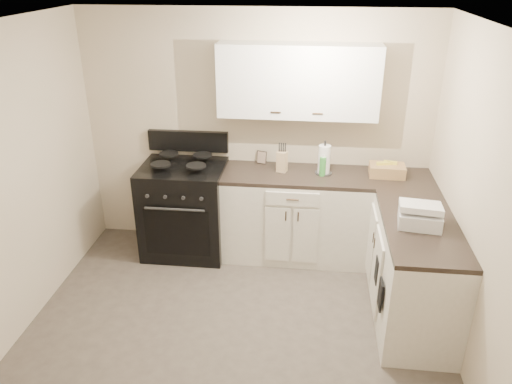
# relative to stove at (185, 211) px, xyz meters

# --- Properties ---
(floor) EXTENTS (3.60, 3.60, 0.00)m
(floor) POSITION_rel_stove_xyz_m (0.72, -1.48, -0.46)
(floor) COLOR #473F38
(floor) RESTS_ON ground
(ceiling) EXTENTS (3.60, 3.60, 0.00)m
(ceiling) POSITION_rel_stove_xyz_m (0.72, -1.48, 2.04)
(ceiling) COLOR white
(ceiling) RESTS_ON wall_back
(wall_back) EXTENTS (3.60, 0.00, 3.60)m
(wall_back) POSITION_rel_stove_xyz_m (0.72, 0.32, 0.79)
(wall_back) COLOR beige
(wall_back) RESTS_ON ground
(wall_right) EXTENTS (0.00, 3.60, 3.60)m
(wall_right) POSITION_rel_stove_xyz_m (2.52, -1.48, 0.79)
(wall_right) COLOR beige
(wall_right) RESTS_ON ground
(base_cabinets_back) EXTENTS (1.55, 0.60, 0.90)m
(base_cabinets_back) POSITION_rel_stove_xyz_m (1.15, 0.02, -0.01)
(base_cabinets_back) COLOR silver
(base_cabinets_back) RESTS_ON floor
(base_cabinets_right) EXTENTS (0.60, 1.90, 0.90)m
(base_cabinets_right) POSITION_rel_stove_xyz_m (2.22, -0.63, -0.01)
(base_cabinets_right) COLOR silver
(base_cabinets_right) RESTS_ON floor
(countertop_back) EXTENTS (1.55, 0.60, 0.04)m
(countertop_back) POSITION_rel_stove_xyz_m (1.15, 0.02, 0.46)
(countertop_back) COLOR black
(countertop_back) RESTS_ON base_cabinets_back
(countertop_right) EXTENTS (0.60, 1.90, 0.04)m
(countertop_right) POSITION_rel_stove_xyz_m (2.22, -0.63, 0.46)
(countertop_right) COLOR black
(countertop_right) RESTS_ON base_cabinets_right
(upper_cabinets) EXTENTS (1.55, 0.30, 0.70)m
(upper_cabinets) POSITION_rel_stove_xyz_m (1.15, 0.18, 1.38)
(upper_cabinets) COLOR white
(upper_cabinets) RESTS_ON wall_back
(stove) EXTENTS (0.86, 0.73, 1.04)m
(stove) POSITION_rel_stove_xyz_m (0.00, 0.00, 0.00)
(stove) COLOR black
(stove) RESTS_ON floor
(knife_block) EXTENTS (0.12, 0.11, 0.21)m
(knife_block) POSITION_rel_stove_xyz_m (1.02, 0.07, 0.59)
(knife_block) COLOR tan
(knife_block) RESTS_ON countertop_back
(paper_towel) EXTENTS (0.15, 0.15, 0.30)m
(paper_towel) POSITION_rel_stove_xyz_m (1.44, 0.06, 0.63)
(paper_towel) COLOR white
(paper_towel) RESTS_ON countertop_back
(soap_bottle) EXTENTS (0.07, 0.07, 0.19)m
(soap_bottle) POSITION_rel_stove_xyz_m (1.42, 0.00, 0.58)
(soap_bottle) COLOR green
(soap_bottle) RESTS_ON countertop_back
(picture_frame) EXTENTS (0.11, 0.06, 0.13)m
(picture_frame) POSITION_rel_stove_xyz_m (0.79, 0.27, 0.55)
(picture_frame) COLOR black
(picture_frame) RESTS_ON countertop_back
(wicker_basket) EXTENTS (0.35, 0.24, 0.11)m
(wicker_basket) POSITION_rel_stove_xyz_m (2.06, 0.07, 0.54)
(wicker_basket) COLOR #A87B4F
(wicker_basket) RESTS_ON countertop_right
(countertop_grill) EXTENTS (0.37, 0.35, 0.12)m
(countertop_grill) POSITION_rel_stove_xyz_m (2.20, -0.93, 0.54)
(countertop_grill) COLOR white
(countertop_grill) RESTS_ON countertop_right
(oven_mitt_near) EXTENTS (0.02, 0.14, 0.25)m
(oven_mitt_near) POSITION_rel_stove_xyz_m (1.90, -1.30, 0.03)
(oven_mitt_near) COLOR black
(oven_mitt_near) RESTS_ON base_cabinets_right
(oven_mitt_far) EXTENTS (0.02, 0.13, 0.23)m
(oven_mitt_far) POSITION_rel_stove_xyz_m (1.90, -1.00, 0.06)
(oven_mitt_far) COLOR black
(oven_mitt_far) RESTS_ON base_cabinets_right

